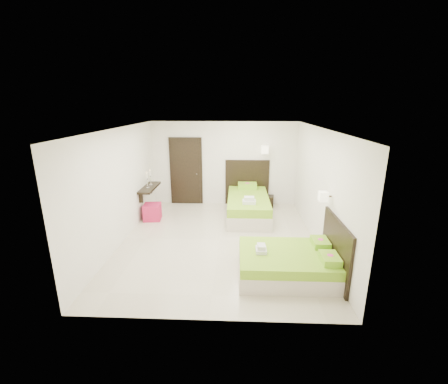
{
  "coord_description": "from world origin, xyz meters",
  "views": [
    {
      "loc": [
        0.39,
        -6.48,
        3.1
      ],
      "look_at": [
        0.1,
        0.3,
        1.1
      ],
      "focal_mm": 24.0,
      "sensor_mm": 36.0,
      "label": 1
    }
  ],
  "objects_px": {
    "bed_single": "(248,204)",
    "bed_double": "(291,262)",
    "ottoman": "(152,212)",
    "nightstand": "(267,201)"
  },
  "relations": [
    {
      "from": "bed_single",
      "to": "bed_double",
      "type": "bearing_deg",
      "value": -77.38
    },
    {
      "from": "bed_single",
      "to": "bed_double",
      "type": "xyz_separation_m",
      "value": [
        0.7,
        -3.13,
        -0.07
      ]
    },
    {
      "from": "bed_double",
      "to": "ottoman",
      "type": "relative_size",
      "value": 3.97
    },
    {
      "from": "bed_single",
      "to": "ottoman",
      "type": "bearing_deg",
      "value": -170.17
    },
    {
      "from": "bed_double",
      "to": "nightstand",
      "type": "bearing_deg",
      "value": 90.93
    },
    {
      "from": "bed_single",
      "to": "nightstand",
      "type": "bearing_deg",
      "value": 52.07
    },
    {
      "from": "bed_single",
      "to": "nightstand",
      "type": "distance_m",
      "value": 1.05
    },
    {
      "from": "ottoman",
      "to": "bed_single",
      "type": "bearing_deg",
      "value": 9.83
    },
    {
      "from": "bed_single",
      "to": "ottoman",
      "type": "relative_size",
      "value": 5.08
    },
    {
      "from": "nightstand",
      "to": "ottoman",
      "type": "distance_m",
      "value": 3.54
    }
  ]
}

